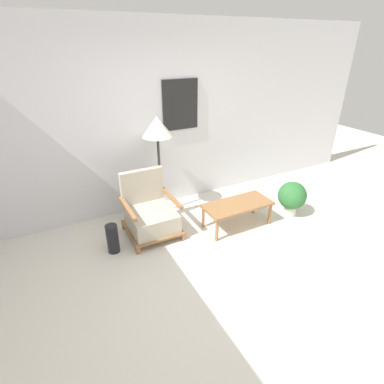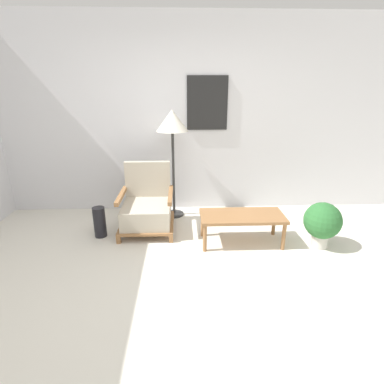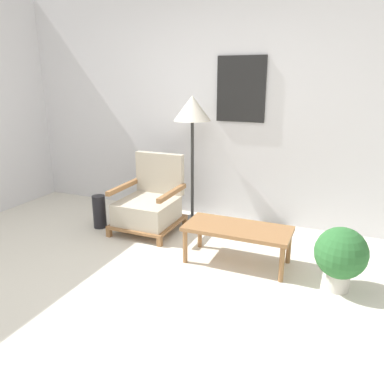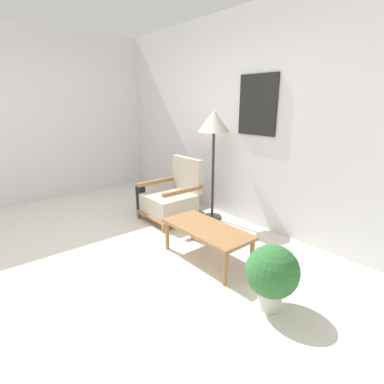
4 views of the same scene
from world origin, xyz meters
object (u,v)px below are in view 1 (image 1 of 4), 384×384
object	(u,v)px
armchair	(150,214)
vase	(113,239)
coffee_table	(237,206)
potted_plant	(292,197)
floor_lamp	(157,131)

from	to	relation	value
armchair	vase	bearing A→B (deg)	-163.02
coffee_table	potted_plant	size ratio (longest dim) A/B	1.81
potted_plant	armchair	bearing A→B (deg)	165.49
armchair	potted_plant	distance (m)	2.11
floor_lamp	coffee_table	distance (m)	1.52
armchair	floor_lamp	size ratio (longest dim) A/B	0.57
coffee_table	vase	world-z (taller)	vase
coffee_table	potted_plant	world-z (taller)	potted_plant
vase	potted_plant	distance (m)	2.64
floor_lamp	coffee_table	size ratio (longest dim) A/B	1.53
armchair	potted_plant	bearing A→B (deg)	-14.51
floor_lamp	vase	xyz separation A→B (m)	(-0.91, -0.62, -1.09)
coffee_table	potted_plant	distance (m)	0.91
vase	floor_lamp	bearing A→B (deg)	34.53
armchair	coffee_table	world-z (taller)	armchair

